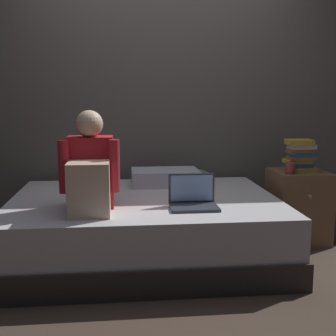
{
  "coord_description": "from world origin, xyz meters",
  "views": [
    {
      "loc": [
        -0.37,
        -2.92,
        1.21
      ],
      "look_at": [
        -0.04,
        0.1,
        0.71
      ],
      "focal_mm": 47.26,
      "sensor_mm": 36.0,
      "label": 1
    }
  ],
  "objects_px": {
    "book_stack": "(300,156)",
    "mug": "(290,168)",
    "pillow": "(165,177)",
    "person_sitting": "(90,173)",
    "clothes_pile": "(194,179)",
    "nightstand": "(298,206)",
    "bed": "(145,227)",
    "laptop": "(193,199)"
  },
  "relations": [
    {
      "from": "person_sitting",
      "to": "book_stack",
      "type": "height_order",
      "value": "person_sitting"
    },
    {
      "from": "person_sitting",
      "to": "bed",
      "type": "bearing_deg",
      "value": 42.17
    },
    {
      "from": "nightstand",
      "to": "laptop",
      "type": "bearing_deg",
      "value": -149.41
    },
    {
      "from": "bed",
      "to": "mug",
      "type": "distance_m",
      "value": 1.25
    },
    {
      "from": "laptop",
      "to": "mug",
      "type": "bearing_deg",
      "value": 28.41
    },
    {
      "from": "bed",
      "to": "laptop",
      "type": "bearing_deg",
      "value": -47.39
    },
    {
      "from": "bed",
      "to": "clothes_pile",
      "type": "bearing_deg",
      "value": 43.02
    },
    {
      "from": "pillow",
      "to": "bed",
      "type": "bearing_deg",
      "value": -114.18
    },
    {
      "from": "book_stack",
      "to": "mug",
      "type": "bearing_deg",
      "value": -138.19
    },
    {
      "from": "book_stack",
      "to": "clothes_pile",
      "type": "height_order",
      "value": "book_stack"
    },
    {
      "from": "book_stack",
      "to": "mug",
      "type": "xyz_separation_m",
      "value": [
        -0.12,
        -0.11,
        -0.08
      ]
    },
    {
      "from": "person_sitting",
      "to": "clothes_pile",
      "type": "height_order",
      "value": "person_sitting"
    },
    {
      "from": "person_sitting",
      "to": "laptop",
      "type": "xyz_separation_m",
      "value": [
        0.68,
        -0.0,
        -0.2
      ]
    },
    {
      "from": "nightstand",
      "to": "bed",
      "type": "bearing_deg",
      "value": -169.31
    },
    {
      "from": "person_sitting",
      "to": "clothes_pile",
      "type": "relative_size",
      "value": 2.16
    },
    {
      "from": "person_sitting",
      "to": "pillow",
      "type": "bearing_deg",
      "value": 53.9
    },
    {
      "from": "pillow",
      "to": "book_stack",
      "type": "xyz_separation_m",
      "value": [
        1.09,
        -0.22,
        0.2
      ]
    },
    {
      "from": "bed",
      "to": "mug",
      "type": "height_order",
      "value": "mug"
    },
    {
      "from": "nightstand",
      "to": "pillow",
      "type": "height_order",
      "value": "nightstand"
    },
    {
      "from": "pillow",
      "to": "book_stack",
      "type": "height_order",
      "value": "book_stack"
    },
    {
      "from": "nightstand",
      "to": "person_sitting",
      "type": "xyz_separation_m",
      "value": [
        -1.67,
        -0.58,
        0.42
      ]
    },
    {
      "from": "mug",
      "to": "clothes_pile",
      "type": "xyz_separation_m",
      "value": [
        -0.73,
        0.29,
        -0.12
      ]
    },
    {
      "from": "pillow",
      "to": "person_sitting",
      "type": "bearing_deg",
      "value": -126.1
    },
    {
      "from": "book_stack",
      "to": "clothes_pile",
      "type": "distance_m",
      "value": 0.89
    },
    {
      "from": "bed",
      "to": "book_stack",
      "type": "xyz_separation_m",
      "value": [
        1.29,
        0.23,
        0.5
      ]
    },
    {
      "from": "pillow",
      "to": "book_stack",
      "type": "bearing_deg",
      "value": -11.38
    },
    {
      "from": "laptop",
      "to": "mug",
      "type": "relative_size",
      "value": 3.56
    },
    {
      "from": "person_sitting",
      "to": "book_stack",
      "type": "bearing_deg",
      "value": 18.89
    },
    {
      "from": "pillow",
      "to": "laptop",
      "type": "bearing_deg",
      "value": -82.08
    },
    {
      "from": "nightstand",
      "to": "mug",
      "type": "xyz_separation_m",
      "value": [
        -0.13,
        -0.12,
        0.34
      ]
    },
    {
      "from": "bed",
      "to": "clothes_pile",
      "type": "height_order",
      "value": "clothes_pile"
    },
    {
      "from": "book_stack",
      "to": "clothes_pile",
      "type": "xyz_separation_m",
      "value": [
        -0.85,
        0.18,
        -0.21
      ]
    },
    {
      "from": "nightstand",
      "to": "laptop",
      "type": "height_order",
      "value": "laptop"
    },
    {
      "from": "laptop",
      "to": "mug",
      "type": "height_order",
      "value": "mug"
    },
    {
      "from": "laptop",
      "to": "pillow",
      "type": "distance_m",
      "value": 0.8
    },
    {
      "from": "bed",
      "to": "person_sitting",
      "type": "distance_m",
      "value": 0.7
    },
    {
      "from": "nightstand",
      "to": "book_stack",
      "type": "height_order",
      "value": "book_stack"
    },
    {
      "from": "pillow",
      "to": "book_stack",
      "type": "distance_m",
      "value": 1.13
    },
    {
      "from": "pillow",
      "to": "clothes_pile",
      "type": "height_order",
      "value": "pillow"
    },
    {
      "from": "nightstand",
      "to": "person_sitting",
      "type": "bearing_deg",
      "value": -160.8
    },
    {
      "from": "laptop",
      "to": "clothes_pile",
      "type": "xyz_separation_m",
      "value": [
        0.13,
        0.75,
        0.0
      ]
    },
    {
      "from": "nightstand",
      "to": "clothes_pile",
      "type": "height_order",
      "value": "nightstand"
    }
  ]
}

